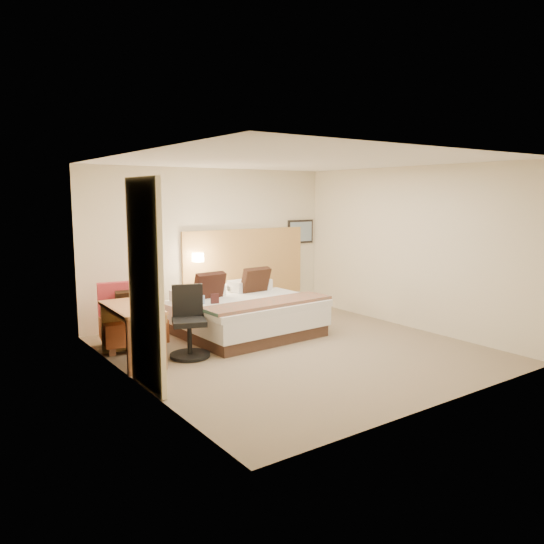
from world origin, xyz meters
TOP-DOWN VIEW (x-y plane):
  - floor at (0.00, 0.00)m, footprint 4.80×5.00m
  - ceiling at (0.00, 0.00)m, footprint 4.80×5.00m
  - wall_back at (0.00, 2.51)m, footprint 4.80×0.02m
  - wall_front at (0.00, -2.51)m, footprint 4.80×0.02m
  - wall_left at (-2.41, 0.00)m, footprint 0.02×5.00m
  - wall_right at (2.41, 0.00)m, footprint 0.02×5.00m
  - headboard_panel at (0.70, 2.47)m, footprint 2.60×0.04m
  - art_frame at (2.02, 2.48)m, footprint 0.62×0.03m
  - art_canvas at (2.02, 2.46)m, footprint 0.54×0.01m
  - lamp_arm at (-0.35, 2.42)m, footprint 0.02×0.12m
  - lamp_shade at (-0.35, 2.36)m, footprint 0.15×0.15m
  - curtain at (-2.36, -0.25)m, footprint 0.06×0.90m
  - bottle_a at (-0.89, 1.17)m, footprint 0.07×0.07m
  - menu_folder at (-0.73, 1.10)m, footprint 0.13×0.07m
  - bed at (-0.13, 1.25)m, footprint 2.16×2.10m
  - lounge_chair at (-1.87, 1.57)m, footprint 1.01×0.92m
  - side_table at (-0.82, 1.15)m, footprint 0.57×0.57m
  - desk at (-2.11, 0.84)m, footprint 0.61×1.24m
  - desk_chair at (-1.41, 0.61)m, footprint 0.72×0.72m

SIDE VIEW (x-z plane):
  - floor at x=0.00m, z-range -0.02..0.00m
  - side_table at x=-0.82m, z-range 0.03..0.56m
  - bed at x=-0.13m, z-range -0.18..0.84m
  - lounge_chair at x=-1.87m, z-range -0.09..0.84m
  - desk_chair at x=-1.41m, z-range -0.09..0.90m
  - desk at x=-2.11m, z-range 0.22..0.98m
  - bottle_a at x=-0.89m, z-range 0.53..0.72m
  - menu_folder at x=-0.73m, z-range 0.53..0.74m
  - headboard_panel at x=0.70m, z-range 0.30..1.60m
  - lamp_arm at x=-0.35m, z-range 1.14..1.16m
  - lamp_shade at x=-0.35m, z-range 1.07..1.22m
  - curtain at x=-2.36m, z-range 0.01..2.43m
  - wall_back at x=0.00m, z-range 0.00..2.70m
  - wall_front at x=0.00m, z-range 0.00..2.70m
  - wall_left at x=-2.41m, z-range 0.00..2.70m
  - wall_right at x=2.41m, z-range 0.00..2.70m
  - art_frame at x=2.02m, z-range 1.27..1.73m
  - art_canvas at x=2.02m, z-range 1.30..1.70m
  - ceiling at x=0.00m, z-range 2.70..2.72m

